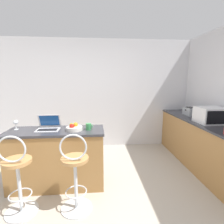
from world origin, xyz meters
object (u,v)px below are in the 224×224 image
at_px(bar_stool_near, 18,177).
at_px(microwave, 211,115).
at_px(fruit_bowl, 74,128).
at_px(wine_glass_tall, 16,123).
at_px(laptop, 49,126).
at_px(mug_green, 89,127).
at_px(toaster, 190,111).
at_px(bar_stool_far, 75,174).

xyz_separation_m(bar_stool_near, microwave, (2.96, 0.80, 0.55)).
height_order(fruit_bowl, wine_glass_tall, wine_glass_tall).
distance_m(laptop, microwave, 2.73).
distance_m(laptop, fruit_bowl, 0.41).
relative_size(mug_green, fruit_bowl, 0.43).
distance_m(microwave, fruit_bowl, 2.35).
bearing_deg(laptop, toaster, 17.46).
bearing_deg(mug_green, microwave, 6.69).
xyz_separation_m(toaster, mug_green, (-2.12, -0.94, -0.03)).
xyz_separation_m(mug_green, wine_glass_tall, (-1.11, 0.11, 0.06)).
relative_size(bar_stool_far, fruit_bowl, 4.33).
bearing_deg(toaster, microwave, -90.89).
distance_m(toaster, fruit_bowl, 2.53).
bearing_deg(laptop, bar_stool_far, -54.06).
bearing_deg(laptop, microwave, 3.50).
bearing_deg(toaster, bar_stool_far, -146.74).
xyz_separation_m(laptop, toaster, (2.74, 0.86, 0.03)).
distance_m(bar_stool_near, laptop, 0.82).
bearing_deg(microwave, fruit_bowl, -173.60).
bearing_deg(microwave, laptop, -176.50).
xyz_separation_m(toaster, wine_glass_tall, (-3.23, -0.83, 0.02)).
distance_m(bar_stool_far, wine_glass_tall, 1.27).
xyz_separation_m(bar_stool_far, mug_green, (0.15, 0.55, 0.46)).
relative_size(laptop, microwave, 0.73).
bearing_deg(bar_stool_far, toaster, 33.26).
relative_size(microwave, fruit_bowl, 1.89).
bearing_deg(fruit_bowl, toaster, 22.19).
bearing_deg(microwave, toaster, 89.11).
xyz_separation_m(toaster, fruit_bowl, (-2.34, -0.96, -0.04)).
height_order(bar_stool_far, microwave, microwave).
distance_m(bar_stool_far, mug_green, 0.74).
distance_m(laptop, wine_glass_tall, 0.50).
bearing_deg(microwave, bar_stool_far, -160.56).
height_order(mug_green, wine_glass_tall, wine_glass_tall).
bearing_deg(wine_glass_tall, laptop, -3.07).
bearing_deg(wine_glass_tall, bar_stool_near, -68.23).
distance_m(mug_green, wine_glass_tall, 1.11).
relative_size(mug_green, wine_glass_tall, 0.70).
bearing_deg(bar_stool_far, laptop, 125.94).
distance_m(microwave, mug_green, 2.13).
relative_size(bar_stool_far, toaster, 3.36).
bearing_deg(mug_green, laptop, 172.47).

